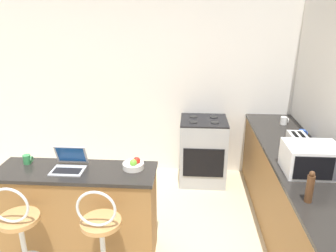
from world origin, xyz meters
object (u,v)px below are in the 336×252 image
at_px(toaster, 297,143).
at_px(mug_green, 27,159).
at_px(bar_stool_near, 21,239).
at_px(pepper_mill, 310,187).
at_px(fruit_bowl, 134,164).
at_px(bar_stool_far, 102,243).
at_px(mug_white, 284,121).
at_px(laptop, 69,163).
at_px(mug_blue, 302,134).
at_px(stove_range, 203,151).
at_px(microwave, 311,159).

distance_m(toaster, mug_green, 2.75).
bearing_deg(bar_stool_near, pepper_mill, 1.64).
bearing_deg(fruit_bowl, bar_stool_far, -109.97).
distance_m(mug_white, fruit_bowl, 2.25).
distance_m(bar_stool_near, fruit_bowl, 1.15).
xyz_separation_m(bar_stool_far, laptop, (-0.41, 0.49, 0.49)).
bearing_deg(mug_blue, laptop, -158.20).
bearing_deg(mug_green, bar_stool_near, -74.64).
bearing_deg(laptop, stove_range, 49.87).
xyz_separation_m(bar_stool_near, pepper_mill, (2.35, 0.07, 0.56)).
relative_size(bar_stool_far, laptop, 3.45).
distance_m(laptop, stove_range, 2.11).
relative_size(mug_blue, mug_green, 1.05).
distance_m(bar_stool_near, mug_blue, 3.15).
relative_size(bar_stool_far, mug_blue, 10.89).
bearing_deg(mug_white, mug_green, -153.95).
xyz_separation_m(laptop, mug_green, (-0.45, 0.08, -0.01)).
bearing_deg(bar_stool_far, stove_range, 66.16).
relative_size(bar_stool_near, bar_stool_far, 1.00).
bearing_deg(pepper_mill, mug_green, 168.58).
xyz_separation_m(fruit_bowl, pepper_mill, (1.45, -0.47, 0.09)).
xyz_separation_m(laptop, toaster, (2.26, 0.56, 0.04)).
bearing_deg(laptop, toaster, 13.96).
bearing_deg(mug_blue, mug_green, -162.73).
distance_m(laptop, mug_blue, 2.64).
bearing_deg(microwave, fruit_bowl, -178.88).
height_order(bar_stool_near, bar_stool_far, same).
relative_size(microwave, fruit_bowl, 2.38).
distance_m(microwave, fruit_bowl, 1.63).
relative_size(bar_stool_near, mug_white, 10.20).
bearing_deg(mug_green, laptop, -10.00).
height_order(toaster, mug_green, toaster).
distance_m(toaster, mug_blue, 0.46).
height_order(toaster, mug_white, toaster).
xyz_separation_m(laptop, mug_blue, (2.45, 0.98, -0.01)).
bearing_deg(laptop, microwave, 2.02).
relative_size(stove_range, mug_green, 10.27).
height_order(microwave, mug_white, microwave).
bearing_deg(mug_blue, pepper_mill, -105.52).
height_order(bar_stool_near, mug_blue, bar_stool_near).
bearing_deg(bar_stool_far, mug_green, 146.21).
bearing_deg(bar_stool_near, mug_green, 105.36).
distance_m(stove_range, fruit_bowl, 1.75).
distance_m(laptop, mug_green, 0.45).
height_order(bar_stool_far, pepper_mill, pepper_mill).
relative_size(bar_stool_far, mug_green, 11.42).
xyz_separation_m(stove_range, pepper_mill, (0.74, -1.99, 0.59)).
bearing_deg(toaster, microwave, -93.13).
bearing_deg(pepper_mill, mug_blue, 74.48).
distance_m(microwave, mug_blue, 0.93).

